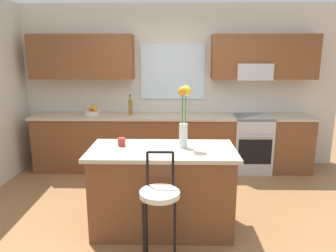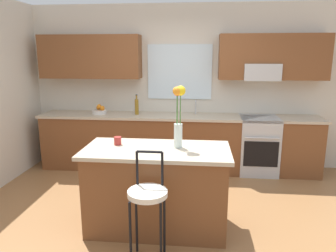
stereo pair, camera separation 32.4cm
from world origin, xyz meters
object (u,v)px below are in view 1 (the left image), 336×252
(bar_stool_near, at_px, (160,199))
(bottle_olive_oil, at_px, (130,107))
(kitchen_island, at_px, (162,189))
(mug_ceramic, at_px, (122,142))
(fruit_bowl_oranges, at_px, (92,112))
(oven_range, at_px, (251,143))
(flower_vase, at_px, (184,111))

(bar_stool_near, xyz_separation_m, bottle_olive_oil, (-0.59, 2.47, 0.42))
(kitchen_island, bearing_deg, bottle_olive_oil, 107.34)
(mug_ceramic, bearing_deg, fruit_bowl_oranges, 113.51)
(kitchen_island, relative_size, fruit_bowl_oranges, 6.48)
(oven_range, bearing_deg, fruit_bowl_oranges, 179.38)
(kitchen_island, bearing_deg, fruit_bowl_oranges, 122.97)
(flower_vase, height_order, bottle_olive_oil, flower_vase)
(oven_range, relative_size, bar_stool_near, 0.88)
(fruit_bowl_oranges, bearing_deg, bottle_olive_oil, -0.31)
(oven_range, bearing_deg, bottle_olive_oil, 179.29)
(fruit_bowl_oranges, xyz_separation_m, bottle_olive_oil, (0.63, -0.00, 0.09))
(bar_stool_near, xyz_separation_m, fruit_bowl_oranges, (-1.22, 2.47, 0.33))
(oven_range, bearing_deg, kitchen_island, -126.96)
(mug_ceramic, bearing_deg, kitchen_island, -12.52)
(bottle_olive_oil, bearing_deg, oven_range, -0.71)
(kitchen_island, xyz_separation_m, mug_ceramic, (-0.44, 0.10, 0.50))
(bar_stool_near, bearing_deg, flower_vase, 70.98)
(flower_vase, relative_size, mug_ceramic, 7.35)
(mug_ceramic, bearing_deg, flower_vase, -3.15)
(oven_range, distance_m, flower_vase, 2.30)
(oven_range, bearing_deg, bar_stool_near, -119.69)
(bar_stool_near, relative_size, bottle_olive_oil, 3.14)
(flower_vase, xyz_separation_m, bottle_olive_oil, (-0.81, 1.82, -0.26))
(flower_vase, distance_m, fruit_bowl_oranges, 2.35)
(kitchen_island, height_order, bottle_olive_oil, bottle_olive_oil)
(kitchen_island, distance_m, flower_vase, 0.88)
(bar_stool_near, height_order, bottle_olive_oil, bottle_olive_oil)
(bar_stool_near, relative_size, fruit_bowl_oranges, 4.34)
(oven_range, xyz_separation_m, kitchen_island, (-1.39, -1.85, 0.00))
(kitchen_island, distance_m, bottle_olive_oil, 2.05)
(oven_range, distance_m, kitchen_island, 2.32)
(bottle_olive_oil, bearing_deg, fruit_bowl_oranges, 179.69)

